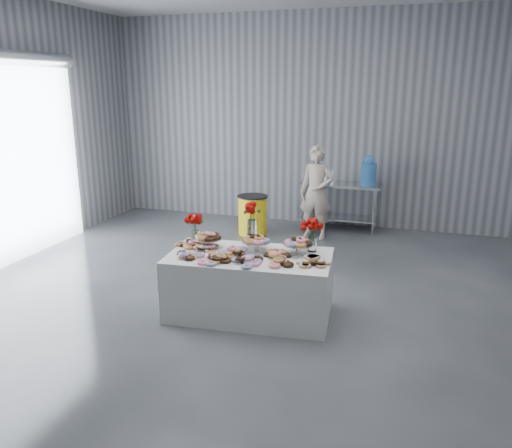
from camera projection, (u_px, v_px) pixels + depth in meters
The scene contains 16 objects.
ground at pixel (234, 317), 5.94m from camera, with size 9.00×9.00×0.00m, color #35383C.
room_walls at pixel (210, 88), 5.37m from camera, with size 8.04×9.04×4.02m.
display_table at pixel (250, 285), 5.94m from camera, with size 1.90×1.00×0.75m, color white.
prep_table at pixel (340, 198), 9.36m from camera, with size 1.50×0.60×0.90m.
donut_mounds at pixel (248, 253), 5.78m from camera, with size 1.80×0.80×0.09m, color #D1874C, non-canonical shape.
cake_stand_left at pixel (208, 237), 6.05m from camera, with size 0.36×0.36×0.17m.
cake_stand_mid at pixel (256, 240), 5.93m from camera, with size 0.36×0.36×0.17m.
cake_stand_right at pixel (298, 243), 5.82m from camera, with size 0.36×0.36×0.17m.
danish_pile at pixel (312, 259), 5.52m from camera, with size 0.48×0.48×0.11m, color silver, non-canonical shape.
bouquet_left at pixel (195, 221), 6.15m from camera, with size 0.26×0.26×0.42m.
bouquet_right at pixel (313, 227), 5.89m from camera, with size 0.26×0.26×0.42m.
bouquet_center at pixel (252, 216), 6.07m from camera, with size 0.26×0.26×0.57m.
water_jug at pixel (369, 171), 9.07m from camera, with size 0.28×0.28×0.55m.
drink_bottles at pixel (323, 176), 9.25m from camera, with size 0.54×0.08×0.27m, color #268C33, non-canonical shape.
person at pixel (317, 192), 8.83m from camera, with size 0.61×0.40×1.66m, color #CC8C93.
trash_barrel at pixel (253, 215), 9.16m from camera, with size 0.56×0.56×0.72m.
Camera 1 is at (1.87, -5.10, 2.68)m, focal length 35.00 mm.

